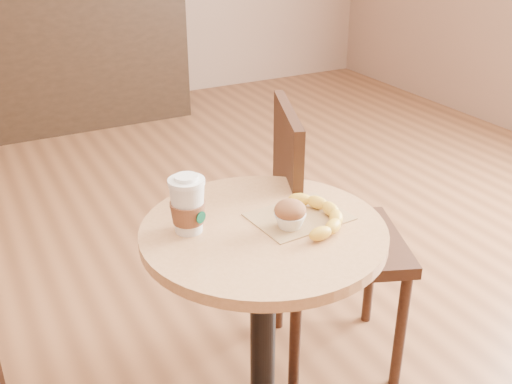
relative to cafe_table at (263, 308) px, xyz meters
The scene contains 7 objects.
cafe_table is the anchor object (origin of this frame).
chair_right 0.44m from the cafe_table, 35.85° to the left, with size 0.53×0.53×0.93m.
service_counter 3.28m from the cafe_table, 91.99° to the left, with size 2.30×0.65×1.04m.
kraft_bag 0.27m from the cafe_table, ahead, with size 0.24×0.18×0.00m, color #987449.
coffee_cup 0.37m from the cafe_table, 158.12° to the left, with size 0.09×0.09×0.15m.
muffin 0.30m from the cafe_table, 30.77° to the right, with size 0.08×0.08×0.07m.
banana 0.30m from the cafe_table, 14.06° to the right, with size 0.16×0.24×0.03m, color gold, non-canonical shape.
Camera 1 is at (-0.51, -1.24, 1.48)m, focal length 42.00 mm.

